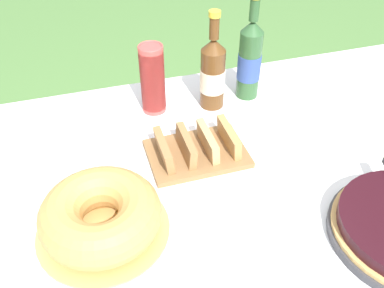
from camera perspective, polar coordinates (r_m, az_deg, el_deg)
The scene contains 7 objects.
garden_table at distance 1.09m, azimuth 6.51°, elevation -9.47°, with size 1.65×1.18×0.72m.
tablecloth at distance 1.06m, azimuth 6.70°, elevation -7.75°, with size 1.66×1.19×0.10m.
bundt_cake at distance 0.96m, azimuth -12.08°, elevation -9.31°, with size 0.30×0.30×0.10m.
cup_stack at distance 1.27m, azimuth -5.28°, elevation 8.56°, with size 0.07×0.07×0.21m.
cider_bottle_green at distance 1.34m, azimuth 7.69°, elevation 11.10°, with size 0.07×0.07×0.33m.
cider_bottle_amber at distance 1.29m, azimuth 2.77°, elevation 9.43°, with size 0.08×0.08×0.30m.
bread_board at distance 1.14m, azimuth 0.67°, elevation -0.66°, with size 0.26×0.18×0.07m.
Camera 1 is at (-0.32, -0.64, 1.49)m, focal length 40.00 mm.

